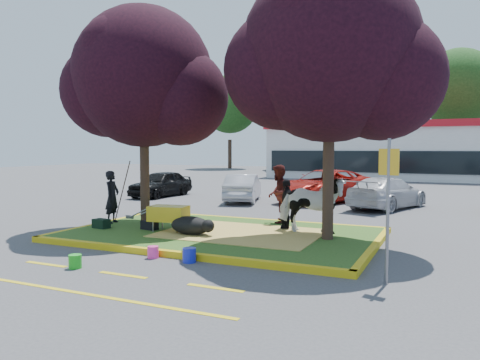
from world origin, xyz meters
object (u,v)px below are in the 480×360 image
at_px(wheelbarrow, 169,214).
at_px(handler, 112,197).
at_px(bucket_pink, 153,252).
at_px(bucket_blue, 189,255).
at_px(bucket_green, 75,261).
at_px(car_silver, 243,188).
at_px(cow, 310,205).
at_px(calf, 191,225).
at_px(car_black, 161,184).
at_px(sign_post, 388,194).

bearing_deg(wheelbarrow, handler, 160.21).
relative_size(bucket_pink, bucket_blue, 0.85).
bearing_deg(bucket_green, bucket_pink, 56.13).
bearing_deg(car_silver, cow, 108.95).
bearing_deg(cow, bucket_pink, 141.83).
bearing_deg(bucket_pink, cow, 53.72).
bearing_deg(handler, bucket_blue, -132.71).
height_order(handler, car_silver, handler).
bearing_deg(calf, wheelbarrow, 151.65).
relative_size(wheelbarrow, bucket_pink, 7.03).
relative_size(calf, bucket_green, 4.05).
bearing_deg(handler, wheelbarrow, -112.40).
xyz_separation_m(bucket_green, bucket_blue, (1.86, 1.39, 0.02)).
bearing_deg(bucket_green, car_silver, 97.92).
xyz_separation_m(cow, car_black, (-9.80, 7.49, -0.27)).
height_order(calf, wheelbarrow, wheelbarrow).
distance_m(bucket_blue, car_silver, 11.37).
height_order(sign_post, bucket_pink, sign_post).
bearing_deg(bucket_green, handler, 120.90).
relative_size(handler, bucket_green, 5.69).
distance_m(handler, car_silver, 8.07).
bearing_deg(bucket_pink, bucket_blue, 0.00).
relative_size(sign_post, bucket_blue, 8.42).
bearing_deg(handler, car_silver, -15.88).
height_order(bucket_green, car_black, car_black).
distance_m(wheelbarrow, bucket_blue, 3.03).
bearing_deg(wheelbarrow, bucket_pink, -72.85).
height_order(wheelbarrow, bucket_pink, wheelbarrow).
bearing_deg(bucket_green, car_black, 116.87).
bearing_deg(calf, cow, 11.54).
xyz_separation_m(handler, wheelbarrow, (2.38, -0.51, -0.31)).
height_order(car_black, car_silver, car_black).
height_order(bucket_pink, bucket_blue, bucket_blue).
height_order(calf, bucket_blue, calf).
xyz_separation_m(calf, bucket_green, (-0.68, -3.46, -0.26)).
bearing_deg(bucket_pink, wheelbarrow, 114.78).
bearing_deg(sign_post, cow, 140.58).
distance_m(handler, car_black, 9.08).
distance_m(sign_post, bucket_pink, 5.19).
bearing_deg(bucket_pink, bucket_green, -123.87).
relative_size(calf, car_black, 0.30).
distance_m(calf, bucket_pink, 2.11).
relative_size(cow, handler, 1.15).
distance_m(calf, car_silver, 9.03).
bearing_deg(handler, car_black, 14.48).
height_order(handler, bucket_green, handler).
bearing_deg(car_black, bucket_blue, -50.35).
relative_size(bucket_pink, car_black, 0.07).
xyz_separation_m(wheelbarrow, bucket_blue, (1.97, -2.25, -0.48)).
bearing_deg(wheelbarrow, bucket_blue, -56.45).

